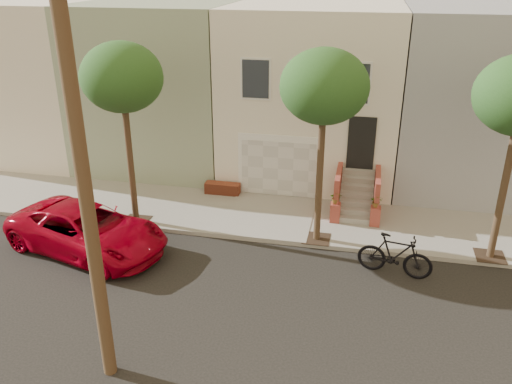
# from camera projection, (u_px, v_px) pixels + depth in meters

# --- Properties ---
(ground) EXTENTS (90.00, 90.00, 0.00)m
(ground) POSITION_uv_depth(u_px,v_px,m) (265.00, 306.00, 14.48)
(ground) COLOR black
(ground) RESTS_ON ground
(sidewalk) EXTENTS (40.00, 3.70, 0.15)m
(sidewalk) POSITION_uv_depth(u_px,v_px,m) (293.00, 219.00, 19.24)
(sidewalk) COLOR gray
(sidewalk) RESTS_ON ground
(house_row) EXTENTS (33.10, 11.70, 7.00)m
(house_row) POSITION_uv_depth(u_px,v_px,m) (315.00, 88.00, 23.04)
(house_row) COLOR beige
(house_row) RESTS_ON sidewalk
(tree_left) EXTENTS (2.70, 2.57, 6.30)m
(tree_left) POSITION_uv_depth(u_px,v_px,m) (122.00, 79.00, 16.93)
(tree_left) COLOR #2D2116
(tree_left) RESTS_ON sidewalk
(tree_mid) EXTENTS (2.70, 2.57, 6.30)m
(tree_mid) POSITION_uv_depth(u_px,v_px,m) (324.00, 88.00, 15.67)
(tree_mid) COLOR #2D2116
(tree_mid) RESTS_ON sidewalk
(pickup_truck) EXTENTS (5.94, 3.92, 1.52)m
(pickup_truck) POSITION_uv_depth(u_px,v_px,m) (87.00, 230.00, 16.99)
(pickup_truck) COLOR #970014
(pickup_truck) RESTS_ON ground
(motorcycle) EXTENTS (2.30, 1.00, 1.33)m
(motorcycle) POSITION_uv_depth(u_px,v_px,m) (395.00, 255.00, 15.70)
(motorcycle) COLOR black
(motorcycle) RESTS_ON ground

